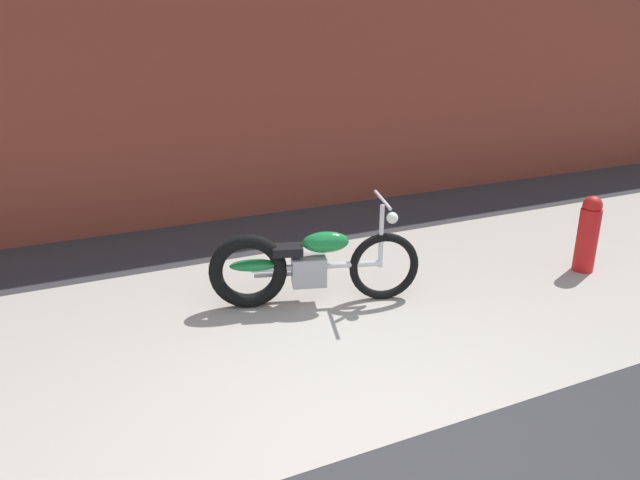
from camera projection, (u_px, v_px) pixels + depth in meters
ground_plane at (363, 453)px, 3.74m from camera, size 80.00×80.00×0.00m
sidewalk_slab at (268, 330)px, 5.23m from camera, size 36.00×3.50×0.01m
brick_building_wall at (166, 38)px, 7.36m from camera, size 36.00×0.50×4.72m
motorcycle_green at (301, 265)px, 5.60m from camera, size 1.95×0.82×1.03m
fire_hydrant at (588, 234)px, 6.36m from camera, size 0.22×0.22×0.84m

